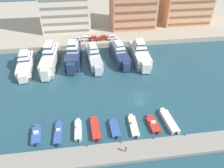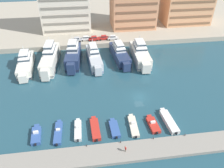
# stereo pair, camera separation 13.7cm
# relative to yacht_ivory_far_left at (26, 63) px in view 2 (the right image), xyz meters

# --- Properties ---
(ground_plane) EXTENTS (400.00, 400.00, 0.00)m
(ground_plane) POSITION_rel_yacht_ivory_far_left_xyz_m (34.52, -20.71, -2.00)
(ground_plane) COLOR #234C5B
(quay_promenade) EXTENTS (180.00, 70.00, 1.94)m
(quay_promenade) POSITION_rel_yacht_ivory_far_left_xyz_m (34.52, 47.32, -1.03)
(quay_promenade) COLOR #ADA38E
(quay_promenade) RESTS_ON ground
(pier_dock) EXTENTS (120.00, 5.12, 0.79)m
(pier_dock) POSITION_rel_yacht_ivory_far_left_xyz_m (34.52, -38.93, -1.60)
(pier_dock) COLOR gray
(pier_dock) RESTS_ON ground
(yacht_ivory_far_left) EXTENTS (6.01, 18.59, 7.33)m
(yacht_ivory_far_left) POSITION_rel_yacht_ivory_far_left_xyz_m (0.00, 0.00, 0.00)
(yacht_ivory_far_left) COLOR silver
(yacht_ivory_far_left) RESTS_ON ground
(yacht_ivory_left) EXTENTS (5.57, 21.61, 9.27)m
(yacht_ivory_left) POSITION_rel_yacht_ivory_far_left_xyz_m (8.11, 1.39, 0.80)
(yacht_ivory_left) COLOR silver
(yacht_ivory_left) RESTS_ON ground
(yacht_navy_mid_left) EXTENTS (5.82, 17.79, 9.25)m
(yacht_navy_mid_left) POSITION_rel_yacht_ivory_far_left_xyz_m (15.99, 1.90, 0.82)
(yacht_navy_mid_left) COLOR navy
(yacht_navy_mid_left) RESTS_ON ground
(yacht_silver_center_left) EXTENTS (5.26, 18.97, 7.99)m
(yacht_silver_center_left) POSITION_rel_yacht_ivory_far_left_xyz_m (23.21, 0.99, 0.29)
(yacht_silver_center_left) COLOR silver
(yacht_silver_center_left) RESTS_ON ground
(yacht_navy_center) EXTENTS (5.78, 18.94, 7.71)m
(yacht_navy_center) POSITION_rel_yacht_ivory_far_left_xyz_m (32.60, 2.26, 0.20)
(yacht_navy_center) COLOR navy
(yacht_navy_center) RESTS_ON ground
(yacht_ivory_center_right) EXTENTS (5.52, 20.02, 8.41)m
(yacht_ivory_center_right) POSITION_rel_yacht_ivory_far_left_xyz_m (39.81, 0.92, 0.45)
(yacht_ivory_center_right) COLOR silver
(yacht_ivory_center_right) RESTS_ON ground
(motorboat_blue_far_left) EXTENTS (2.47, 6.22, 1.47)m
(motorboat_blue_far_left) POSITION_rel_yacht_ivory_far_left_xyz_m (7.75, -31.60, -1.51)
(motorboat_blue_far_left) COLOR #33569E
(motorboat_blue_far_left) RESTS_ON ground
(motorboat_blue_left) EXTENTS (1.75, 7.70, 1.18)m
(motorboat_blue_left) POSITION_rel_yacht_ivory_far_left_xyz_m (12.63, -31.44, -1.58)
(motorboat_blue_left) COLOR #33569E
(motorboat_blue_left) RESTS_ON ground
(motorboat_white_mid_left) EXTENTS (1.62, 6.94, 1.39)m
(motorboat_white_mid_left) POSITION_rel_yacht_ivory_far_left_xyz_m (17.17, -31.41, -1.47)
(motorboat_white_mid_left) COLOR white
(motorboat_white_mid_left) RESTS_ON ground
(motorboat_red_center_left) EXTENTS (2.23, 7.67, 0.97)m
(motorboat_red_center_left) POSITION_rel_yacht_ivory_far_left_xyz_m (21.17, -31.51, -1.51)
(motorboat_red_center_left) COLOR red
(motorboat_red_center_left) RESTS_ON ground
(motorboat_blue_center) EXTENTS (2.18, 6.21, 0.89)m
(motorboat_blue_center) POSITION_rel_yacht_ivory_far_left_xyz_m (25.65, -32.02, -1.56)
(motorboat_blue_center) COLOR #33569E
(motorboat_blue_center) RESTS_ON ground
(motorboat_cream_center_right) EXTENTS (2.04, 7.65, 1.31)m
(motorboat_cream_center_right) POSITION_rel_yacht_ivory_far_left_xyz_m (30.26, -31.71, -1.60)
(motorboat_cream_center_right) COLOR beige
(motorboat_cream_center_right) RESTS_ON ground
(motorboat_red_mid_right) EXTENTS (2.39, 6.18, 1.29)m
(motorboat_red_mid_right) POSITION_rel_yacht_ivory_far_left_xyz_m (35.04, -31.95, -1.57)
(motorboat_red_mid_right) COLOR red
(motorboat_red_mid_right) RESTS_ON ground
(motorboat_white_right) EXTENTS (2.56, 8.77, 1.09)m
(motorboat_white_right) POSITION_rel_yacht_ivory_far_left_xyz_m (39.14, -31.51, -1.45)
(motorboat_white_right) COLOR white
(motorboat_white_right) RESTS_ON ground
(car_silver_far_left) EXTENTS (4.12, 1.96, 1.80)m
(car_silver_far_left) POSITION_rel_yacht_ivory_far_left_xyz_m (17.21, 15.69, 0.92)
(car_silver_far_left) COLOR #B7BCC1
(car_silver_far_left) RESTS_ON quay_promenade
(car_white_left) EXTENTS (4.15, 2.02, 1.80)m
(car_white_left) POSITION_rel_yacht_ivory_far_left_xyz_m (20.90, 16.24, 0.92)
(car_white_left) COLOR white
(car_white_left) RESTS_ON quay_promenade
(car_red_mid_left) EXTENTS (4.15, 2.02, 1.80)m
(car_red_mid_left) POSITION_rel_yacht_ivory_far_left_xyz_m (24.16, 15.77, 0.92)
(car_red_mid_left) COLOR red
(car_red_mid_left) RESTS_ON quay_promenade
(car_red_center_left) EXTENTS (4.13, 1.97, 1.80)m
(car_red_center_left) POSITION_rel_yacht_ivory_far_left_xyz_m (28.19, 16.03, 0.92)
(car_red_center_left) COLOR red
(car_red_center_left) RESTS_ON quay_promenade
(car_white_center) EXTENTS (4.13, 1.98, 1.80)m
(car_white_center) POSITION_rel_yacht_ivory_far_left_xyz_m (31.86, 15.61, 0.92)
(car_white_center) COLOR white
(car_white_center) RESTS_ON quay_promenade
(apartment_block_far_left) EXTENTS (21.00, 12.74, 24.82)m
(apartment_block_far_left) POSITION_rel_yacht_ivory_far_left_xyz_m (13.39, 29.92, 11.41)
(apartment_block_far_left) COLOR silver
(apartment_block_far_left) RESTS_ON quay_promenade
(apartment_block_mid_left) EXTENTS (21.90, 14.83, 21.78)m
(apartment_block_mid_left) POSITION_rel_yacht_ivory_far_left_xyz_m (69.02, 32.20, 9.88)
(apartment_block_mid_left) COLOR tan
(apartment_block_mid_left) RESTS_ON quay_promenade
(pedestrian_near_edge) EXTENTS (0.32, 0.58, 1.56)m
(pedestrian_near_edge) POSITION_rel_yacht_ivory_far_left_xyz_m (26.95, -39.02, -0.29)
(pedestrian_near_edge) COLOR #7A6B56
(pedestrian_near_edge) RESTS_ON pier_dock
(bollard_west) EXTENTS (0.20, 0.20, 0.61)m
(bollard_west) POSITION_rel_yacht_ivory_far_left_xyz_m (19.02, -36.62, -0.88)
(bollard_west) COLOR #2D2D33
(bollard_west) RESTS_ON pier_dock
(bollard_west_mid) EXTENTS (0.20, 0.20, 0.61)m
(bollard_west_mid) POSITION_rel_yacht_ivory_far_left_xyz_m (26.35, -36.62, -0.88)
(bollard_west_mid) COLOR #2D2D33
(bollard_west_mid) RESTS_ON pier_dock
(bollard_east_mid) EXTENTS (0.20, 0.20, 0.61)m
(bollard_east_mid) POSITION_rel_yacht_ivory_far_left_xyz_m (33.68, -36.62, -0.88)
(bollard_east_mid) COLOR #2D2D33
(bollard_east_mid) RESTS_ON pier_dock
(bollard_east) EXTENTS (0.20, 0.20, 0.61)m
(bollard_east) POSITION_rel_yacht_ivory_far_left_xyz_m (41.01, -36.62, -0.88)
(bollard_east) COLOR #2D2D33
(bollard_east) RESTS_ON pier_dock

